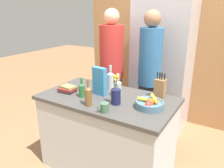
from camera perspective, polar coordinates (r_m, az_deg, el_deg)
ground_plane at (r=2.86m, az=-1.13°, el=-20.43°), size 14.00×14.00×0.00m
kitchen_island at (r=2.59m, az=-1.20°, el=-12.65°), size 1.47×0.81×0.90m
back_wall_wood at (r=3.77m, az=12.81°, el=10.68°), size 2.67×0.12×2.60m
refrigerator at (r=3.45m, az=12.86°, el=4.75°), size 0.83×0.62×1.99m
fruit_bowl at (r=2.15m, az=9.86°, el=-5.02°), size 0.28×0.28×0.11m
knife_block at (r=2.38m, az=12.43°, el=-1.11°), size 0.11×0.09×0.28m
flower_vase at (r=2.18m, az=1.03°, el=-2.90°), size 0.10×0.10×0.31m
cereal_box at (r=2.41m, az=-3.27°, el=0.72°), size 0.17×0.08×0.31m
coffee_mug at (r=2.04m, az=-1.98°, el=-6.16°), size 0.10×0.10×0.09m
book_stack at (r=2.58m, az=-11.52°, el=-1.27°), size 0.20×0.16×0.07m
bottle_oil at (r=2.39m, az=-7.90°, el=-1.42°), size 0.07×0.07×0.21m
bottle_vinegar at (r=2.37m, az=1.53°, el=-0.97°), size 0.08×0.08×0.26m
bottle_wine at (r=2.16m, az=-6.20°, el=-2.93°), size 0.07×0.07×0.27m
bottle_water at (r=2.62m, az=-0.42°, el=1.23°), size 0.08×0.08×0.28m
person_at_sink at (r=3.13m, az=-0.10°, el=4.58°), size 0.34×0.34×1.83m
person_in_blue at (r=2.88m, az=9.77°, el=3.14°), size 0.30×0.30×1.81m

